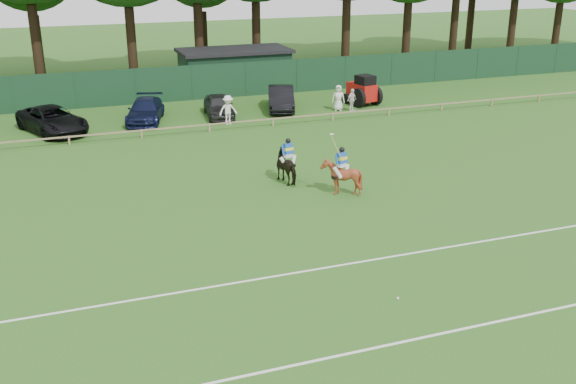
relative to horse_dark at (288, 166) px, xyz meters
name	(u,v)px	position (x,y,z in m)	size (l,w,h in m)	color
ground	(304,258)	(-2.29, -7.88, -0.77)	(160.00, 160.00, 0.00)	#1E4C14
horse_dark	(288,166)	(0.00, 0.00, 0.00)	(0.83, 1.82, 1.54)	black
horse_chestnut	(341,177)	(1.63, -2.38, 0.04)	(1.31, 1.48, 1.63)	maroon
suv_black	(52,120)	(-10.02, 13.15, 0.00)	(2.54, 5.51, 1.53)	black
sedan_navy	(145,111)	(-4.45, 13.89, -0.06)	(1.99, 4.90, 1.42)	#121739
hatch_grey	(219,106)	(0.21, 13.62, -0.06)	(1.68, 4.19, 1.43)	#2B2B2E
estate_black	(281,98)	(4.64, 14.05, 0.01)	(1.66, 4.75, 1.57)	black
spectator_left	(228,110)	(0.26, 11.49, 0.13)	(1.17, 0.67, 1.81)	white
spectator_mid	(352,100)	(8.93, 12.01, -0.01)	(0.89, 0.37, 1.52)	white
spectator_right	(338,98)	(8.16, 12.50, 0.09)	(0.84, 0.55, 1.73)	white
rider_dark	(288,152)	(0.00, -0.01, 0.71)	(0.93, 0.47, 1.41)	silver
rider_chestnut	(342,161)	(1.63, -2.39, 0.78)	(0.98, 0.52, 2.05)	silver
polo_ball	(398,298)	(-0.62, -11.70, -0.73)	(0.09, 0.09, 0.09)	silver
pitch_lines	(345,304)	(-2.29, -11.38, -0.76)	(60.00, 5.10, 0.01)	silver
pitch_rail	(193,126)	(-2.29, 10.12, -0.33)	(62.10, 0.10, 0.50)	#997F5B
perimeter_fence	(164,85)	(-2.29, 19.12, 0.48)	(92.08, 0.08, 2.50)	#14351E
utility_shed	(235,69)	(3.71, 22.12, 0.77)	(8.40, 4.40, 3.04)	#14331E
tree_row	(172,80)	(-0.29, 27.12, -0.77)	(96.00, 12.00, 21.00)	#26561C
tractor	(363,91)	(10.46, 13.48, 0.22)	(2.15, 2.79, 2.10)	#B71510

